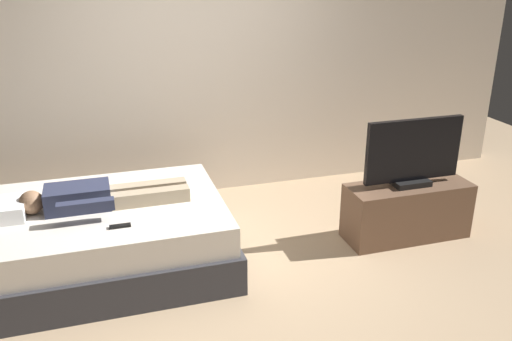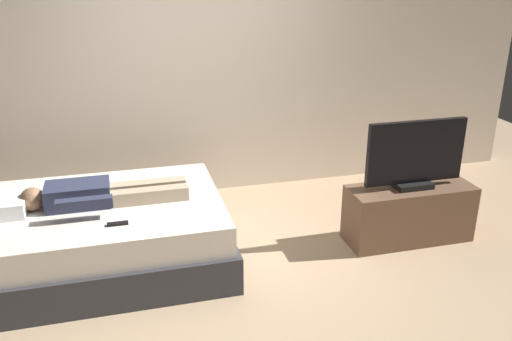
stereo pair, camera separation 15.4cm
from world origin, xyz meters
TOP-DOWN VIEW (x-y plane):
  - ground_plane at (0.00, 0.00)m, footprint 10.00×10.00m
  - back_wall at (0.40, 1.72)m, footprint 6.40×0.10m
  - bed at (-1.08, 0.39)m, footprint 2.06×1.45m
  - person at (-1.05, 0.38)m, footprint 1.26×0.46m
  - remote at (-0.90, -0.03)m, footprint 0.15×0.04m
  - tv_stand at (1.55, 0.14)m, footprint 1.10×0.40m
  - tv at (1.55, 0.14)m, footprint 0.88×0.20m

SIDE VIEW (x-z plane):
  - ground_plane at x=0.00m, z-range 0.00..0.00m
  - tv_stand at x=1.55m, z-range 0.00..0.50m
  - bed at x=-1.08m, z-range -0.01..0.53m
  - remote at x=-0.90m, z-range 0.54..0.56m
  - person at x=-1.05m, z-range 0.53..0.71m
  - tv at x=1.55m, z-range 0.49..1.08m
  - back_wall at x=0.40m, z-range 0.00..2.80m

